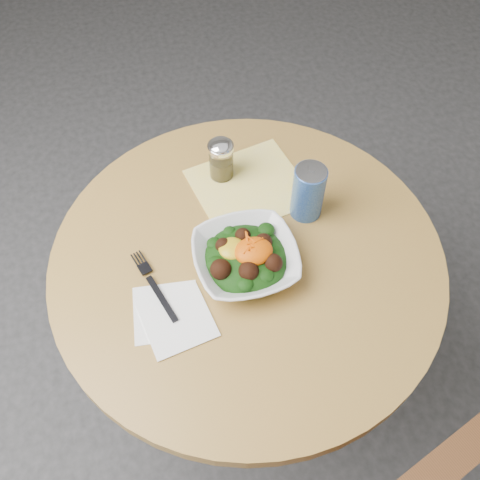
{
  "coord_description": "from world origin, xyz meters",
  "views": [
    {
      "loc": [
        -0.18,
        -0.65,
        1.76
      ],
      "look_at": [
        -0.02,
        0.0,
        0.81
      ],
      "focal_mm": 40.0,
      "sensor_mm": 36.0,
      "label": 1
    }
  ],
  "objects": [
    {
      "name": "ground",
      "position": [
        0.0,
        0.0,
        0.0
      ],
      "size": [
        6.0,
        6.0,
        0.0
      ],
      "primitive_type": "plane",
      "color": "#2A2A2C",
      "rests_on": "ground"
    },
    {
      "name": "table",
      "position": [
        0.0,
        0.0,
        0.55
      ],
      "size": [
        0.9,
        0.9,
        0.75
      ],
      "color": "black",
      "rests_on": "ground"
    },
    {
      "name": "cloth_napkin",
      "position": [
        0.06,
        0.2,
        0.75
      ],
      "size": [
        0.31,
        0.29,
        0.0
      ],
      "primitive_type": "cube",
      "rotation": [
        0.0,
        0.0,
        0.2
      ],
      "color": "yellow",
      "rests_on": "table"
    },
    {
      "name": "paper_napkins",
      "position": [
        -0.19,
        -0.11,
        0.75
      ],
      "size": [
        0.18,
        0.18,
        0.0
      ],
      "color": "white",
      "rests_on": "table"
    },
    {
      "name": "salad_bowl",
      "position": [
        -0.01,
        -0.03,
        0.78
      ],
      "size": [
        0.23,
        0.23,
        0.09
      ],
      "color": "silver",
      "rests_on": "table"
    },
    {
      "name": "fork",
      "position": [
        -0.22,
        -0.03,
        0.76
      ],
      "size": [
        0.08,
        0.2,
        0.0
      ],
      "color": "black",
      "rests_on": "table"
    },
    {
      "name": "spice_shaker",
      "position": [
        -0.0,
        0.25,
        0.81
      ],
      "size": [
        0.06,
        0.06,
        0.11
      ],
      "color": "silver",
      "rests_on": "table"
    },
    {
      "name": "beverage_can",
      "position": [
        0.17,
        0.09,
        0.82
      ],
      "size": [
        0.08,
        0.08,
        0.15
      ],
      "color": "navy",
      "rests_on": "table"
    }
  ]
}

